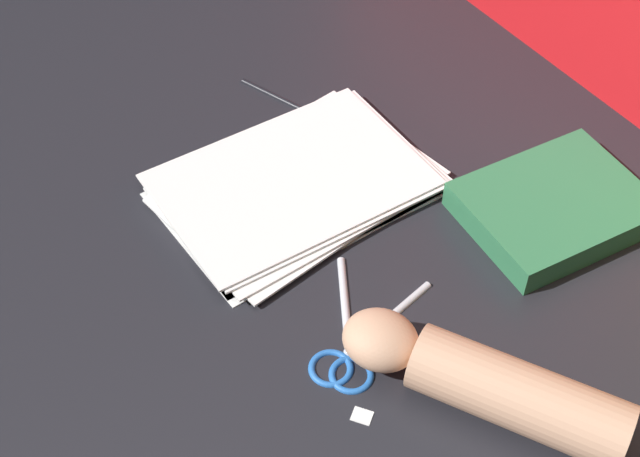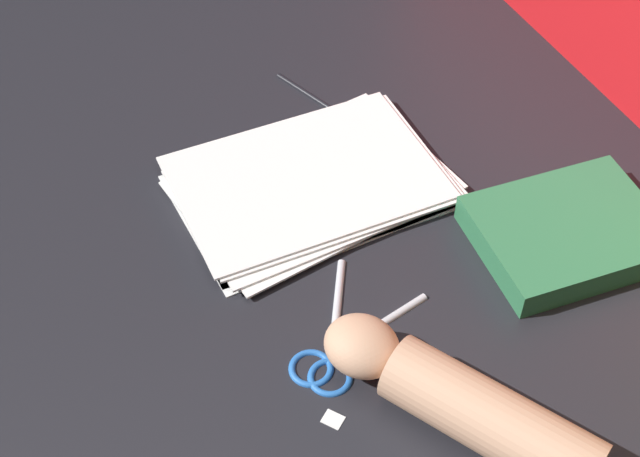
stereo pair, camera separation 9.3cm
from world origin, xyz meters
The scene contains 7 objects.
ground_plane centered at (0.00, 0.00, 0.00)m, with size 6.00×6.00×0.00m, color black.
paper_stack centered at (-0.10, 0.00, 0.01)m, with size 0.24×0.33×0.02m.
book_closed centered at (0.11, 0.21, 0.02)m, with size 0.19×0.23×0.03m.
scissors centered at (0.12, -0.09, 0.00)m, with size 0.16×0.18×0.01m.
hand_forearm centered at (0.24, -0.03, 0.03)m, with size 0.29×0.19×0.07m.
paper_scrap_mid centered at (0.19, -0.14, 0.00)m, with size 0.03×0.02×0.00m.
pen centered at (-0.25, 0.09, 0.00)m, with size 0.14×0.05×0.01m.
Camera 2 is at (0.57, -0.36, 0.76)m, focal length 50.00 mm.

